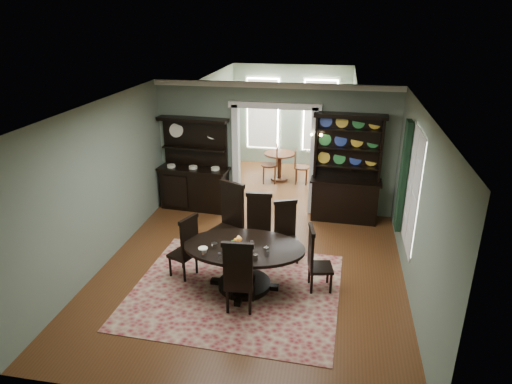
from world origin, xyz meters
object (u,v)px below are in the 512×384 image
dining_table (244,259)px  sideboard (195,177)px  parlor_table (280,162)px  welsh_dresser (346,183)px

dining_table → sideboard: (-1.86, 3.16, 0.20)m
sideboard → parlor_table: (1.73, 2.25, -0.25)m
dining_table → welsh_dresser: 3.58m
sideboard → welsh_dresser: size_ratio=0.90×
dining_table → sideboard: sideboard is taller
welsh_dresser → parlor_table: bearing=130.3°
dining_table → sideboard: bearing=118.7°
parlor_table → dining_table: bearing=-88.7°
sideboard → welsh_dresser: 3.52m
sideboard → welsh_dresser: (3.52, -0.01, 0.11)m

